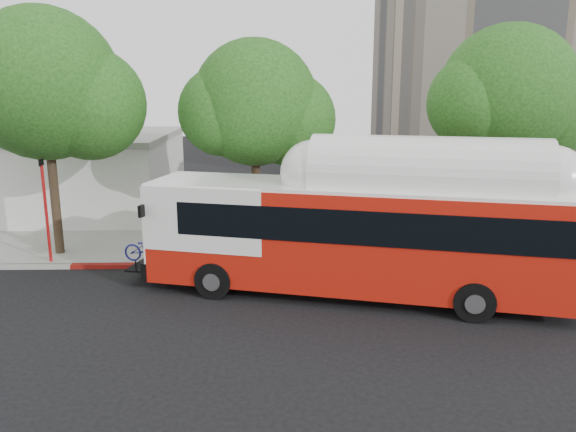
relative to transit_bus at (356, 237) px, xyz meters
name	(u,v)px	position (x,y,z in m)	size (l,w,h in m)	color
ground	(283,305)	(-2.38, -0.85, -1.99)	(120.00, 120.00, 0.00)	black
sidewalk	(280,246)	(-2.38, 5.65, -1.91)	(60.00, 5.00, 0.15)	gray
curb_strip	(281,264)	(-2.38, 3.05, -1.91)	(60.00, 0.30, 0.15)	gray
red_curb_segment	(203,265)	(-5.38, 3.05, -1.91)	(10.00, 0.32, 0.16)	maroon
street_tree_left	(58,90)	(-10.90, 4.70, 4.62)	(6.67, 5.80, 9.74)	#2D2116
street_tree_mid	(265,108)	(-2.97, 5.20, 3.92)	(5.75, 5.00, 8.62)	#2D2116
street_tree_right	(517,99)	(7.06, 5.00, 4.27)	(6.21, 5.40, 9.18)	#2D2116
low_commercial_bldg	(22,172)	(-16.38, 13.15, 0.17)	(16.20, 10.20, 4.25)	silver
transit_bus	(356,237)	(0.00, 0.00, 0.00)	(14.53, 6.17, 4.25)	#B7180C
signal_pole	(46,212)	(-11.28, 3.44, 0.13)	(0.12, 0.39, 4.12)	red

